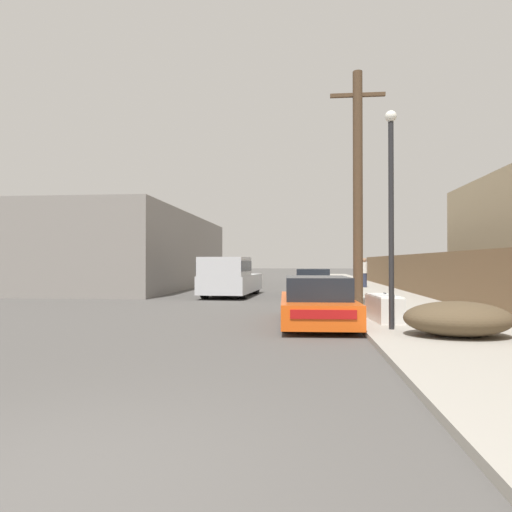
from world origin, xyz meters
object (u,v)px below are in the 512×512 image
object	(u,v)px
car_parked_mid	(313,283)
street_lamp	(391,203)
brush_pile	(457,319)
parked_sports_car_red	(316,303)
pedestrian	(364,272)
pickup_truck	(229,277)
discarded_fridge	(384,308)
utility_pole	(358,186)

from	to	relation	value
car_parked_mid	street_lamp	size ratio (longest dim) A/B	0.91
car_parked_mid	brush_pile	bearing A→B (deg)	-77.57
parked_sports_car_red	street_lamp	xyz separation A→B (m)	(1.64, -1.52, 2.41)
street_lamp	pedestrian	size ratio (longest dim) A/B	2.83
pickup_truck	brush_pile	world-z (taller)	pickup_truck
discarded_fridge	parked_sports_car_red	xyz separation A→B (m)	(-1.74, 0.00, 0.12)
discarded_fridge	street_lamp	world-z (taller)	street_lamp
parked_sports_car_red	pedestrian	world-z (taller)	pedestrian
utility_pole	pedestrian	world-z (taller)	utility_pole
pickup_truck	brush_pile	distance (m)	13.09
car_parked_mid	street_lamp	world-z (taller)	street_lamp
brush_pile	pedestrian	distance (m)	18.03
utility_pole	car_parked_mid	bearing A→B (deg)	100.42
parked_sports_car_red	utility_pole	size ratio (longest dim) A/B	0.61
parked_sports_car_red	car_parked_mid	xyz separation A→B (m)	(0.19, 10.31, 0.05)
street_lamp	brush_pile	world-z (taller)	street_lamp
pedestrian	car_parked_mid	bearing A→B (deg)	-120.99
pedestrian	brush_pile	bearing A→B (deg)	-91.93
pickup_truck	discarded_fridge	bearing A→B (deg)	125.06
parked_sports_car_red	brush_pile	distance (m)	3.66
street_lamp	pedestrian	bearing A→B (deg)	84.15
parked_sports_car_red	pedestrian	bearing A→B (deg)	75.74
brush_pile	pedestrian	xyz separation A→B (m)	(0.61, 18.01, 0.55)
discarded_fridge	pickup_truck	xyz separation A→B (m)	(-5.45, 8.99, 0.48)
parked_sports_car_red	brush_pile	bearing A→B (deg)	-42.32
utility_pole	brush_pile	distance (m)	6.84
car_parked_mid	pedestrian	bearing A→B (deg)	59.86
parked_sports_car_red	pickup_truck	bearing A→B (deg)	110.39
discarded_fridge	brush_pile	xyz separation A→B (m)	(1.05, -2.36, 0.03)
pedestrian	parked_sports_car_red	bearing A→B (deg)	-102.24
street_lamp	brush_pile	bearing A→B (deg)	-36.38
parked_sports_car_red	car_parked_mid	bearing A→B (deg)	86.92
street_lamp	utility_pole	bearing A→B (deg)	91.79
street_lamp	parked_sports_car_red	bearing A→B (deg)	137.18
pickup_truck	pedestrian	bearing A→B (deg)	-132.99
pickup_truck	utility_pole	xyz separation A→B (m)	(5.19, -5.73, 3.22)
discarded_fridge	utility_pole	distance (m)	4.93
car_parked_mid	utility_pole	xyz separation A→B (m)	(1.30, -7.05, 3.52)
utility_pole	street_lamp	xyz separation A→B (m)	(0.15, -4.78, -1.16)
pickup_truck	pedestrian	world-z (taller)	pedestrian
pickup_truck	street_lamp	bearing A→B (deg)	120.81
pickup_truck	utility_pole	world-z (taller)	utility_pole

